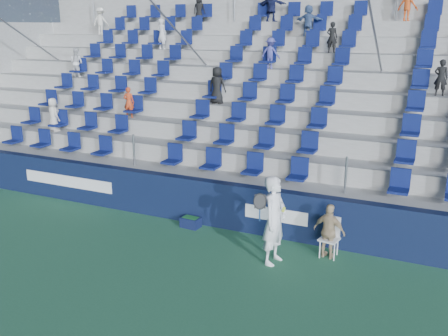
# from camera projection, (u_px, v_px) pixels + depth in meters

# --- Properties ---
(ground) EXTENTS (70.00, 70.00, 0.00)m
(ground) POSITION_uv_depth(u_px,v_px,m) (158.00, 280.00, 10.28)
(ground) COLOR #2D6A47
(ground) RESTS_ON ground
(sponsor_wall) EXTENTS (24.00, 0.32, 1.20)m
(sponsor_wall) POSITION_uv_depth(u_px,v_px,m) (223.00, 205.00, 12.87)
(sponsor_wall) COLOR #0E1836
(sponsor_wall) RESTS_ON ground
(grandstand) EXTENTS (24.00, 8.17, 6.63)m
(grandstand) POSITION_uv_depth(u_px,v_px,m) (286.00, 115.00, 16.90)
(grandstand) COLOR #A5A5A0
(grandstand) RESTS_ON ground
(tennis_player) EXTENTS (0.69, 0.78, 1.98)m
(tennis_player) POSITION_uv_depth(u_px,v_px,m) (274.00, 220.00, 10.79)
(tennis_player) COLOR white
(tennis_player) RESTS_ON ground
(line_judge_chair) EXTENTS (0.46, 0.48, 0.92)m
(line_judge_chair) POSITION_uv_depth(u_px,v_px,m) (330.00, 234.00, 11.26)
(line_judge_chair) COLOR white
(line_judge_chair) RESTS_ON ground
(line_judge) EXTENTS (0.79, 0.44, 1.27)m
(line_judge) POSITION_uv_depth(u_px,v_px,m) (329.00, 231.00, 11.11)
(line_judge) COLOR tan
(line_judge) RESTS_ON ground
(ball_bin) EXTENTS (0.51, 0.35, 0.28)m
(ball_bin) POSITION_uv_depth(u_px,v_px,m) (191.00, 222.00, 12.94)
(ball_bin) COLOR #0F163A
(ball_bin) RESTS_ON ground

